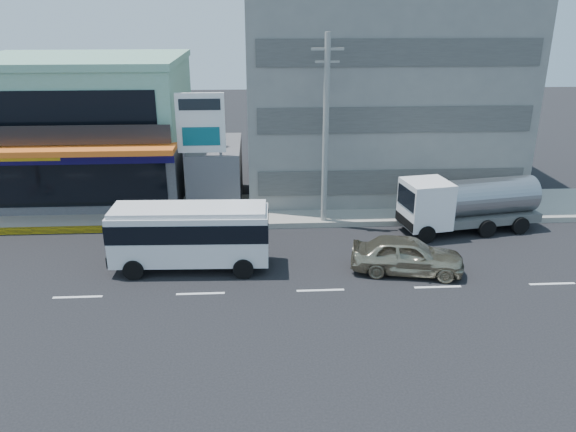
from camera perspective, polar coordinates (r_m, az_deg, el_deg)
The scene contains 11 objects.
ground at distance 23.73m, azimuth -8.89°, elevation -7.80°, with size 120.00×120.00×0.00m, color black.
sidewalk at distance 32.33m, azimuth 1.43°, elevation 0.65°, with size 70.00×5.00×0.30m, color gray.
shop_building at distance 36.96m, azimuth -19.87°, elevation 8.19°, with size 12.40×11.70×8.00m.
concrete_building at distance 36.81m, azimuth 8.81°, elevation 13.86°, with size 16.00×12.00×14.00m, color gray.
gap_structure at distance 34.19m, azimuth -7.30°, elevation 4.43°, with size 3.00×6.00×3.50m, color #47474C.
satellite_dish at distance 32.77m, azimuth -7.55°, elevation 7.01°, with size 1.50×1.50×0.15m, color slate.
billboard at distance 30.76m, azimuth -8.83°, elevation 8.63°, with size 2.60×0.18×6.90m.
utility_pole_near at distance 29.04m, azimuth 3.85°, elevation 8.57°, with size 1.60×0.30×10.00m.
minibus at distance 25.31m, azimuth -9.91°, elevation -1.62°, with size 7.06×2.65×2.92m.
sedan at distance 25.44m, azimuth 12.02°, elevation -3.88°, with size 1.98×4.93×1.68m, color tan.
tanker_truck at distance 30.60m, azimuth 17.56°, elevation 1.26°, with size 7.56×3.39×2.88m.
Camera 1 is at (2.42, -20.77, 11.21)m, focal length 35.00 mm.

